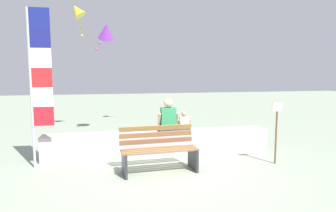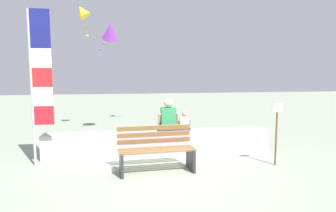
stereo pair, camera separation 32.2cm
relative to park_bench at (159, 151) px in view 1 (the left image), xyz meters
The scene contains 9 objects.
ground_plane 0.47m from the park_bench, 16.51° to the right, with size 40.00×40.00×0.00m, color gray.
seawall_ledge 1.17m from the park_bench, 79.44° to the left, with size 5.33×0.46×0.57m, color #C2B4BA.
park_bench is the anchor object (origin of this frame).
person_adult 1.32m from the park_bench, 69.86° to the left, with size 0.51×0.37×0.78m.
person_child 1.45m from the park_bench, 54.99° to the left, with size 0.30×0.22×0.47m.
flag_banner 2.85m from the park_bench, 163.94° to the left, with size 0.44×0.05×3.23m.
kite_purple 4.63m from the park_bench, 105.15° to the left, with size 0.62×0.71×0.90m.
kite_yellow 5.79m from the park_bench, 113.29° to the left, with size 0.59×0.67×1.02m.
sign_post 2.58m from the park_bench, ahead, with size 0.24×0.04×1.33m.
Camera 1 is at (-1.19, -5.75, 2.02)m, focal length 32.44 mm.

